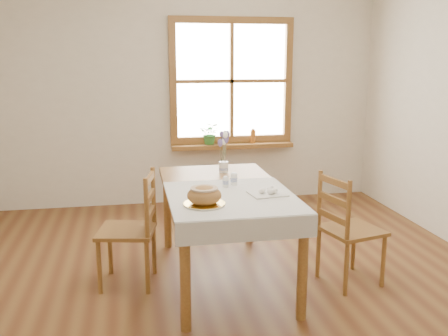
{
  "coord_description": "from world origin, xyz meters",
  "views": [
    {
      "loc": [
        -0.69,
        -3.36,
        1.74
      ],
      "look_at": [
        0.0,
        0.3,
        0.9
      ],
      "focal_mm": 40.0,
      "sensor_mm": 36.0,
      "label": 1
    }
  ],
  "objects_px": {
    "chair_right": "(352,228)",
    "flower_vase": "(224,168)",
    "chair_left": "(127,229)",
    "bread_plate": "(204,204)",
    "dining_table": "(224,197)"
  },
  "relations": [
    {
      "from": "chair_right",
      "to": "flower_vase",
      "type": "height_order",
      "value": "chair_right"
    },
    {
      "from": "chair_left",
      "to": "bread_plate",
      "type": "xyz_separation_m",
      "value": [
        0.53,
        -0.51,
        0.32
      ]
    },
    {
      "from": "chair_right",
      "to": "bread_plate",
      "type": "distance_m",
      "value": 1.25
    },
    {
      "from": "chair_left",
      "to": "chair_right",
      "type": "xyz_separation_m",
      "value": [
        1.71,
        -0.29,
        -0.01
      ]
    },
    {
      "from": "dining_table",
      "to": "chair_right",
      "type": "height_order",
      "value": "chair_right"
    },
    {
      "from": "bread_plate",
      "to": "flower_vase",
      "type": "distance_m",
      "value": 1.0
    },
    {
      "from": "dining_table",
      "to": "flower_vase",
      "type": "relative_size",
      "value": 17.74
    },
    {
      "from": "bread_plate",
      "to": "flower_vase",
      "type": "bearing_deg",
      "value": 71.86
    },
    {
      "from": "bread_plate",
      "to": "flower_vase",
      "type": "relative_size",
      "value": 3.01
    },
    {
      "from": "dining_table",
      "to": "bread_plate",
      "type": "xyz_separation_m",
      "value": [
        -0.23,
        -0.48,
        0.1
      ]
    },
    {
      "from": "chair_right",
      "to": "bread_plate",
      "type": "xyz_separation_m",
      "value": [
        -1.18,
        -0.22,
        0.33
      ]
    },
    {
      "from": "chair_left",
      "to": "flower_vase",
      "type": "relative_size",
      "value": 9.88
    },
    {
      "from": "chair_right",
      "to": "bread_plate",
      "type": "relative_size",
      "value": 3.24
    },
    {
      "from": "dining_table",
      "to": "chair_right",
      "type": "distance_m",
      "value": 1.02
    },
    {
      "from": "dining_table",
      "to": "chair_right",
      "type": "relative_size",
      "value": 1.82
    }
  ]
}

